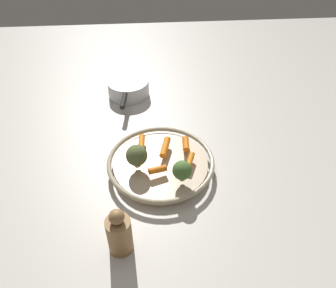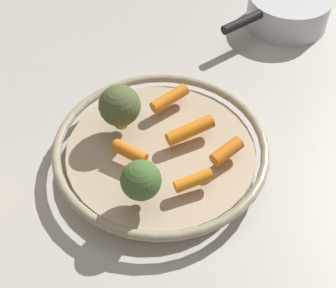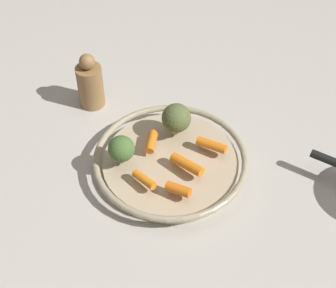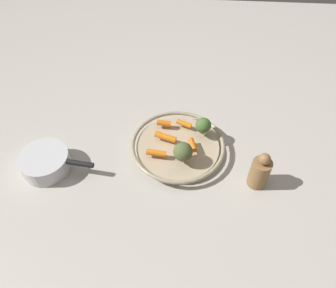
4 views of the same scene
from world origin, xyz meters
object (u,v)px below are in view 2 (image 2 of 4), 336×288
Objects in this scene: baby_carrot_back at (193,180)px; broccoli_floret_mid at (120,106)px; serving_bowl at (161,153)px; saucepan at (287,10)px; broccoli_floret_edge at (141,180)px; baby_carrot_left at (170,98)px; baby_carrot_center at (227,151)px; baby_carrot_near_rim at (190,130)px; baby_carrot_right at (130,152)px.

broccoli_floret_mid is (0.00, -0.14, 0.03)m from baby_carrot_back.
serving_bowl is 0.41m from saucepan.
broccoli_floret_edge is at bearing -25.44° from baby_carrot_back.
baby_carrot_left is at bearing -143.98° from broccoli_floret_edge.
baby_carrot_back is 0.84× the size of baby_carrot_left.
saucepan reaches higher than serving_bowl.
baby_carrot_center is 0.38m from saucepan.
baby_carrot_back is 0.07m from broccoli_floret_edge.
broccoli_floret_mid is at bearing -64.21° from baby_carrot_center.
baby_carrot_center is 0.78× the size of broccoli_floret_edge.
broccoli_floret_edge reaches higher than baby_carrot_left.
baby_carrot_center is at bearing 84.03° from baby_carrot_left.
broccoli_floret_edge is at bearing 33.25° from serving_bowl.
baby_carrot_back is (0.02, 0.08, 0.03)m from serving_bowl.
baby_carrot_left is 0.33m from saucepan.
baby_carrot_left is at bearing -108.80° from baby_carrot_near_rim.
baby_carrot_back is 1.09× the size of baby_carrot_center.
baby_carrot_left reaches higher than serving_bowl.
baby_carrot_left is 0.09m from broccoli_floret_mid.
baby_carrot_left is 1.30× the size of baby_carrot_center.
baby_carrot_near_rim is at bearing -163.28° from broccoli_floret_edge.
saucepan is at bearing -166.45° from serving_bowl.
baby_carrot_back is 0.45m from saucepan.
baby_carrot_left is 0.26× the size of saucepan.
baby_carrot_center is at bearing 138.02° from baby_carrot_right.
baby_carrot_back is 0.76× the size of broccoli_floret_mid.
baby_carrot_near_rim is 0.07m from baby_carrot_left.
serving_bowl is 0.09m from baby_carrot_center.
baby_carrot_right is at bearing 20.48° from baby_carrot_left.
broccoli_floret_edge reaches higher than baby_carrot_back.
baby_carrot_center reaches higher than baby_carrot_left.
baby_carrot_right reaches higher than serving_bowl.
broccoli_floret_edge is (0.14, 0.10, 0.02)m from baby_carrot_left.
serving_bowl is at bearing 13.55° from saucepan.
baby_carrot_left reaches higher than saucepan.
baby_carrot_back is 0.85× the size of broccoli_floret_edge.
baby_carrot_center is 0.16m from broccoli_floret_mid.
broccoli_floret_edge reaches higher than baby_carrot_near_rim.
baby_carrot_near_rim is 1.15× the size of baby_carrot_left.
baby_carrot_left is 0.13m from baby_carrot_center.
baby_carrot_near_rim is at bearing 159.54° from serving_bowl.
baby_carrot_right is 0.07m from broccoli_floret_mid.
broccoli_floret_edge is 0.49m from saucepan.
baby_carrot_center is 0.69× the size of broccoli_floret_mid.
baby_carrot_center is at bearing 26.25° from saucepan.
baby_carrot_center is at bearing 115.79° from broccoli_floret_mid.
baby_carrot_right is 0.73× the size of broccoli_floret_mid.
broccoli_floret_mid is (0.02, -0.06, 0.06)m from serving_bowl.
baby_carrot_right is (0.09, -0.03, -0.00)m from baby_carrot_near_rim.
baby_carrot_near_rim reaches higher than baby_carrot_left.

